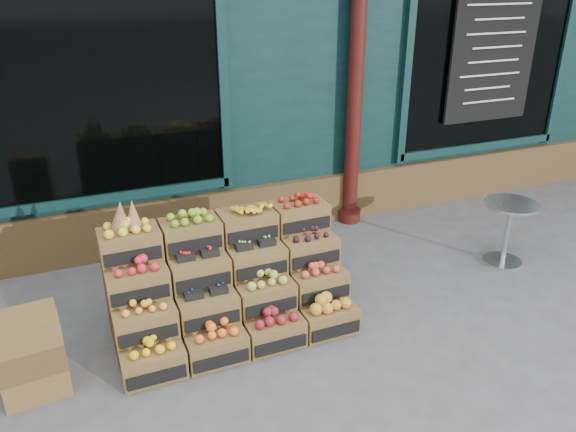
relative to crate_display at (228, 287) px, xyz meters
name	(u,v)px	position (x,y,z in m)	size (l,w,h in m)	color
ground	(338,328)	(0.88, -0.43, -0.39)	(60.00, 60.00, 0.00)	#4D4D50
shop_facade	(188,9)	(0.88, 4.68, 2.01)	(12.00, 6.24, 4.80)	black
crate_display	(228,287)	(0.00, 0.00, 0.00)	(2.03, 1.00, 1.27)	brown
spare_crates	(31,355)	(-1.61, -0.30, -0.04)	(0.49, 0.36, 0.70)	brown
bistro_table	(508,226)	(3.10, -0.01, 0.05)	(0.56, 0.56, 0.70)	#B4B7BB
shopkeeper	(118,160)	(-0.60, 2.36, 0.53)	(0.67, 0.44, 1.84)	#1E692B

